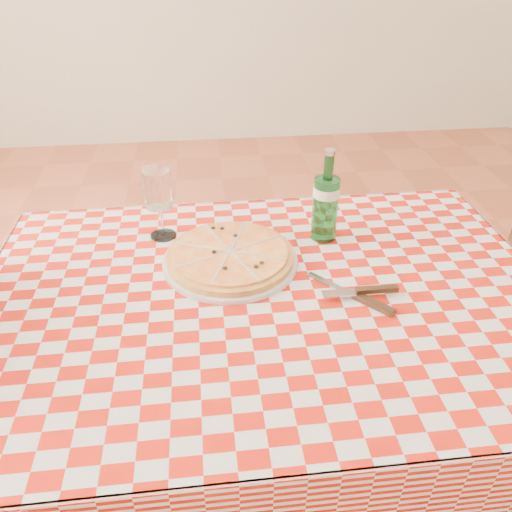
{
  "coord_description": "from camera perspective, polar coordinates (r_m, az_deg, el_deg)",
  "views": [
    {
      "loc": [
        -0.13,
        -0.88,
        1.45
      ],
      "look_at": [
        -0.02,
        0.06,
        0.82
      ],
      "focal_mm": 35.0,
      "sensor_mm": 36.0,
      "label": 1
    }
  ],
  "objects": [
    {
      "name": "wine_glass",
      "position": [
        1.3,
        -10.97,
        5.82
      ],
      "size": [
        0.08,
        0.08,
        0.19
      ],
      "primitive_type": null,
      "rotation": [
        0.0,
        0.0,
        -0.07
      ],
      "color": "white",
      "rests_on": "tablecloth"
    },
    {
      "name": "dining_table",
      "position": [
        1.19,
        1.3,
        -7.93
      ],
      "size": [
        1.2,
        0.8,
        0.75
      ],
      "color": "brown",
      "rests_on": "ground"
    },
    {
      "name": "pizza_plate",
      "position": [
        1.21,
        -2.97,
        0.08
      ],
      "size": [
        0.43,
        0.43,
        0.04
      ],
      "primitive_type": null,
      "rotation": [
        0.0,
        0.0,
        -0.38
      ],
      "color": "#C08540",
      "rests_on": "tablecloth"
    },
    {
      "name": "tablecloth",
      "position": [
        1.13,
        1.36,
        -4.34
      ],
      "size": [
        1.3,
        0.9,
        0.01
      ],
      "primitive_type": "cube",
      "color": "#A5150A",
      "rests_on": "dining_table"
    },
    {
      "name": "cutlery",
      "position": [
        1.12,
        11.32,
        -4.13
      ],
      "size": [
        0.29,
        0.27,
        0.03
      ],
      "primitive_type": null,
      "rotation": [
        0.0,
        0.0,
        -0.36
      ],
      "color": "silver",
      "rests_on": "tablecloth"
    },
    {
      "name": "water_bottle",
      "position": [
        1.27,
        8.03,
        6.83
      ],
      "size": [
        0.09,
        0.09,
        0.24
      ],
      "primitive_type": null,
      "rotation": [
        0.0,
        0.0,
        -0.34
      ],
      "color": "#175F24",
      "rests_on": "tablecloth"
    }
  ]
}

